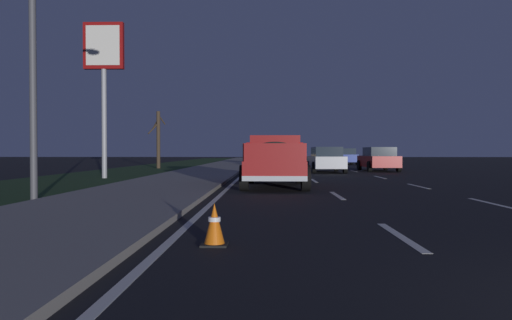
# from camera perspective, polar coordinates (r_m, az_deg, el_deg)

# --- Properties ---
(ground) EXTENTS (144.00, 144.00, 0.00)m
(ground) POSITION_cam_1_polar(r_m,az_deg,el_deg) (30.14, 8.65, -1.36)
(ground) COLOR black
(sidewalk_shoulder) EXTENTS (108.00, 4.00, 0.12)m
(sidewalk_shoulder) POSITION_cam_1_polar(r_m,az_deg,el_deg) (30.13, -5.56, -1.24)
(sidewalk_shoulder) COLOR gray
(sidewalk_shoulder) RESTS_ON ground
(grass_verge) EXTENTS (108.00, 6.00, 0.01)m
(grass_verge) POSITION_cam_1_polar(r_m,az_deg,el_deg) (31.15, -14.73, -1.30)
(grass_verge) COLOR #1E3819
(grass_verge) RESTS_ON ground
(lane_markings) EXTENTS (108.60, 7.04, 0.01)m
(lane_markings) POSITION_cam_1_polar(r_m,az_deg,el_deg) (33.40, 2.74, -1.11)
(lane_markings) COLOR silver
(lane_markings) RESTS_ON ground
(pickup_truck) EXTENTS (5.46, 2.35, 1.87)m
(pickup_truck) POSITION_cam_1_polar(r_m,az_deg,el_deg) (16.87, 2.35, 0.05)
(pickup_truck) COLOR maroon
(pickup_truck) RESTS_ON ground
(sedan_red) EXTENTS (4.43, 2.06, 1.54)m
(sedan_red) POSITION_cam_1_polar(r_m,az_deg,el_deg) (30.96, 14.81, 0.13)
(sedan_red) COLOR maroon
(sedan_red) RESTS_ON ground
(sedan_silver) EXTENTS (4.44, 2.10, 1.54)m
(sedan_silver) POSITION_cam_1_polar(r_m,az_deg,el_deg) (28.44, 8.59, 0.07)
(sedan_silver) COLOR #B2B5BA
(sedan_silver) RESTS_ON ground
(sedan_blue) EXTENTS (4.40, 2.02, 1.54)m
(sedan_blue) POSITION_cam_1_polar(r_m,az_deg,el_deg) (44.86, 10.88, 0.44)
(sedan_blue) COLOR navy
(sedan_blue) RESTS_ON ground
(sedan_tan) EXTENTS (4.41, 2.04, 1.54)m
(sedan_tan) POSITION_cam_1_polar(r_m,az_deg,el_deg) (42.24, 1.88, 0.42)
(sedan_tan) COLOR #9E845B
(sedan_tan) RESTS_ON ground
(gas_price_sign) EXTENTS (0.27, 1.90, 7.38)m
(gas_price_sign) POSITION_cam_1_polar(r_m,az_deg,el_deg) (23.57, -18.21, 11.50)
(gas_price_sign) COLOR #99999E
(gas_price_sign) RESTS_ON ground
(street_light_near) EXTENTS (0.36, 1.97, 7.11)m
(street_light_near) POSITION_cam_1_polar(r_m,az_deg,el_deg) (13.49, -24.54, 14.08)
(street_light_near) COLOR #4C4C51
(street_light_near) RESTS_ON ground
(bare_tree_far) EXTENTS (1.89, 0.98, 4.25)m
(bare_tree_far) POSITION_cam_1_polar(r_m,az_deg,el_deg) (35.40, -11.93, 2.62)
(bare_tree_far) COLOR #423323
(bare_tree_far) RESTS_ON ground
(traffic_cone_near) EXTENTS (0.36, 0.36, 0.58)m
(traffic_cone_near) POSITION_cam_1_polar(r_m,az_deg,el_deg) (6.41, -5.14, -7.93)
(traffic_cone_near) COLOR black
(traffic_cone_near) RESTS_ON ground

